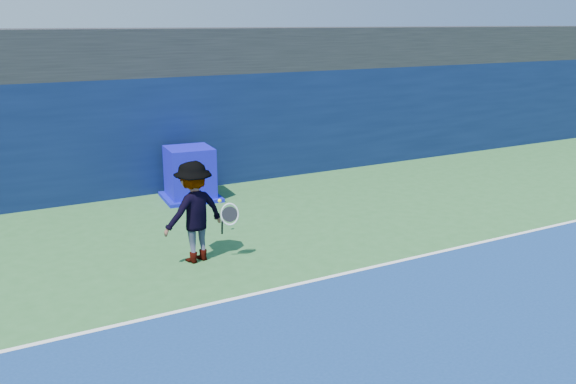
# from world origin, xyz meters

# --- Properties ---
(ground) EXTENTS (80.00, 80.00, 0.00)m
(ground) POSITION_xyz_m (0.00, 0.00, 0.00)
(ground) COLOR #2D642F
(ground) RESTS_ON ground
(baseline) EXTENTS (24.00, 0.10, 0.01)m
(baseline) POSITION_xyz_m (0.00, 3.00, 0.01)
(baseline) COLOR white
(baseline) RESTS_ON ground
(stadium_band) EXTENTS (36.00, 3.00, 1.20)m
(stadium_band) POSITION_xyz_m (0.00, 11.50, 3.60)
(stadium_band) COLOR black
(stadium_band) RESTS_ON back_wall_assembly
(back_wall_assembly) EXTENTS (36.00, 1.03, 3.00)m
(back_wall_assembly) POSITION_xyz_m (-0.00, 10.50, 1.50)
(back_wall_assembly) COLOR #0B173E
(back_wall_assembly) RESTS_ON ground
(equipment_cart) EXTENTS (1.53, 1.53, 1.33)m
(equipment_cart) POSITION_xyz_m (0.31, 9.12, 0.61)
(equipment_cart) COLOR #120DBB
(equipment_cart) RESTS_ON ground
(tennis_player) EXTENTS (1.45, 0.96, 1.91)m
(tennis_player) POSITION_xyz_m (-1.21, 4.96, 0.96)
(tennis_player) COLOR silver
(tennis_player) RESTS_ON ground
(tennis_ball) EXTENTS (0.08, 0.08, 0.08)m
(tennis_ball) POSITION_xyz_m (-0.18, 6.14, 0.74)
(tennis_ball) COLOR yellow
(tennis_ball) RESTS_ON ground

